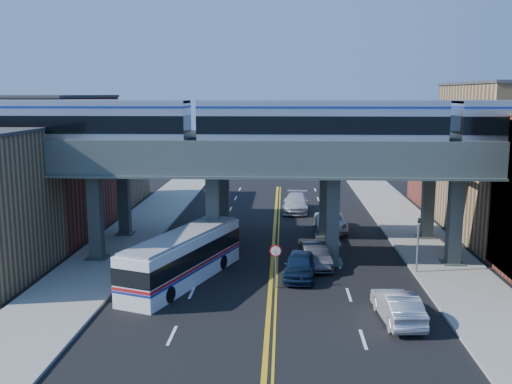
{
  "coord_description": "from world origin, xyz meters",
  "views": [
    {
      "loc": [
        0.72,
        -29.2,
        11.31
      ],
      "look_at": [
        -1.0,
        5.93,
        5.23
      ],
      "focal_mm": 40.0,
      "sensor_mm": 36.0,
      "label": 1
    }
  ],
  "objects_px": {
    "traffic_signal": "(418,239)",
    "transit_bus": "(183,258)",
    "car_lane_c": "(331,222)",
    "car_lane_d": "(296,203)",
    "stop_sign": "(276,259)",
    "car_lane_b": "(315,255)",
    "car_parked_curb": "(398,306)",
    "car_lane_a": "(300,265)",
    "transit_train": "(320,125)"
  },
  "relations": [
    {
      "from": "car_lane_a",
      "to": "car_lane_b",
      "type": "distance_m",
      "value": 2.58
    },
    {
      "from": "stop_sign",
      "to": "transit_train",
      "type": "bearing_deg",
      "value": 61.05
    },
    {
      "from": "transit_train",
      "to": "car_lane_a",
      "type": "xyz_separation_m",
      "value": [
        -1.27,
        -3.02,
        -8.53
      ]
    },
    {
      "from": "car_lane_d",
      "to": "transit_bus",
      "type": "bearing_deg",
      "value": -105.54
    },
    {
      "from": "transit_train",
      "to": "car_parked_curb",
      "type": "xyz_separation_m",
      "value": [
        3.43,
        -9.69,
        -8.54
      ]
    },
    {
      "from": "transit_train",
      "to": "car_parked_curb",
      "type": "relative_size",
      "value": 10.17
    },
    {
      "from": "car_lane_d",
      "to": "traffic_signal",
      "type": "bearing_deg",
      "value": -65.93
    },
    {
      "from": "car_lane_c",
      "to": "transit_train",
      "type": "bearing_deg",
      "value": -100.21
    },
    {
      "from": "car_lane_a",
      "to": "car_lane_b",
      "type": "bearing_deg",
      "value": 71.91
    },
    {
      "from": "car_lane_a",
      "to": "car_parked_curb",
      "type": "relative_size",
      "value": 0.98
    },
    {
      "from": "stop_sign",
      "to": "car_lane_b",
      "type": "bearing_deg",
      "value": 59.46
    },
    {
      "from": "car_parked_curb",
      "to": "stop_sign",
      "type": "bearing_deg",
      "value": -42.0
    },
    {
      "from": "car_lane_a",
      "to": "car_lane_c",
      "type": "height_order",
      "value": "car_lane_a"
    },
    {
      "from": "car_lane_b",
      "to": "traffic_signal",
      "type": "bearing_deg",
      "value": -19.23
    },
    {
      "from": "transit_train",
      "to": "car_lane_a",
      "type": "bearing_deg",
      "value": -112.71
    },
    {
      "from": "traffic_signal",
      "to": "car_lane_a",
      "type": "relative_size",
      "value": 0.87
    },
    {
      "from": "transit_train",
      "to": "car_lane_c",
      "type": "bearing_deg",
      "value": 80.24
    },
    {
      "from": "traffic_signal",
      "to": "transit_bus",
      "type": "xyz_separation_m",
      "value": [
        -14.52,
        -2.01,
        -0.84
      ]
    },
    {
      "from": "traffic_signal",
      "to": "car_lane_b",
      "type": "xyz_separation_m",
      "value": [
        -6.35,
        1.33,
        -1.54
      ]
    },
    {
      "from": "traffic_signal",
      "to": "car_lane_c",
      "type": "xyz_separation_m",
      "value": [
        -4.52,
        11.4,
        -1.55
      ]
    },
    {
      "from": "car_lane_a",
      "to": "car_lane_b",
      "type": "height_order",
      "value": "car_lane_a"
    },
    {
      "from": "car_lane_c",
      "to": "traffic_signal",
      "type": "bearing_deg",
      "value": -68.85
    },
    {
      "from": "car_lane_d",
      "to": "stop_sign",
      "type": "bearing_deg",
      "value": -90.86
    },
    {
      "from": "traffic_signal",
      "to": "transit_bus",
      "type": "height_order",
      "value": "traffic_signal"
    },
    {
      "from": "stop_sign",
      "to": "transit_bus",
      "type": "bearing_deg",
      "value": 169.99
    },
    {
      "from": "transit_bus",
      "to": "car_lane_d",
      "type": "height_order",
      "value": "transit_bus"
    },
    {
      "from": "transit_bus",
      "to": "car_parked_curb",
      "type": "relative_size",
      "value": 2.34
    },
    {
      "from": "car_lane_a",
      "to": "car_parked_curb",
      "type": "distance_m",
      "value": 8.16
    },
    {
      "from": "transit_bus",
      "to": "traffic_signal",
      "type": "bearing_deg",
      "value": -62.06
    },
    {
      "from": "car_parked_curb",
      "to": "car_lane_c",
      "type": "bearing_deg",
      "value": -89.45
    },
    {
      "from": "car_parked_curb",
      "to": "traffic_signal",
      "type": "bearing_deg",
      "value": -114.24
    },
    {
      "from": "stop_sign",
      "to": "car_lane_b",
      "type": "xyz_separation_m",
      "value": [
        2.55,
        4.33,
        -1.0
      ]
    },
    {
      "from": "car_lane_c",
      "to": "car_lane_d",
      "type": "relative_size",
      "value": 0.92
    },
    {
      "from": "car_lane_c",
      "to": "car_lane_d",
      "type": "xyz_separation_m",
      "value": [
        -2.73,
        7.8,
        0.11
      ]
    },
    {
      "from": "car_lane_c",
      "to": "stop_sign",
      "type": "bearing_deg",
      "value": -107.38
    },
    {
      "from": "car_lane_b",
      "to": "stop_sign",
      "type": "bearing_deg",
      "value": -127.97
    },
    {
      "from": "transit_train",
      "to": "stop_sign",
      "type": "bearing_deg",
      "value": -118.95
    },
    {
      "from": "car_lane_d",
      "to": "car_parked_curb",
      "type": "distance_m",
      "value": 27.27
    },
    {
      "from": "stop_sign",
      "to": "car_lane_a",
      "type": "distance_m",
      "value": 2.66
    },
    {
      "from": "car_lane_d",
      "to": "transit_train",
      "type": "bearing_deg",
      "value": -82.91
    },
    {
      "from": "transit_train",
      "to": "car_lane_b",
      "type": "xyz_separation_m",
      "value": [
        -0.21,
        -0.67,
        -8.57
      ]
    },
    {
      "from": "transit_train",
      "to": "traffic_signal",
      "type": "xyz_separation_m",
      "value": [
        6.13,
        -2.0,
        -7.03
      ]
    },
    {
      "from": "car_lane_d",
      "to": "car_parked_curb",
      "type": "bearing_deg",
      "value": -77.01
    },
    {
      "from": "car_lane_c",
      "to": "car_lane_b",
      "type": "bearing_deg",
      "value": -100.75
    },
    {
      "from": "stop_sign",
      "to": "car_lane_c",
      "type": "bearing_deg",
      "value": 73.08
    },
    {
      "from": "transit_bus",
      "to": "car_lane_c",
      "type": "bearing_deg",
      "value": -16.65
    },
    {
      "from": "car_parked_curb",
      "to": "transit_train",
      "type": "bearing_deg",
      "value": -75.38
    },
    {
      "from": "transit_train",
      "to": "car_lane_b",
      "type": "bearing_deg",
      "value": -107.54
    },
    {
      "from": "car_lane_b",
      "to": "car_lane_c",
      "type": "height_order",
      "value": "car_lane_b"
    },
    {
      "from": "car_lane_c",
      "to": "car_lane_a",
      "type": "bearing_deg",
      "value": -103.52
    }
  ]
}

